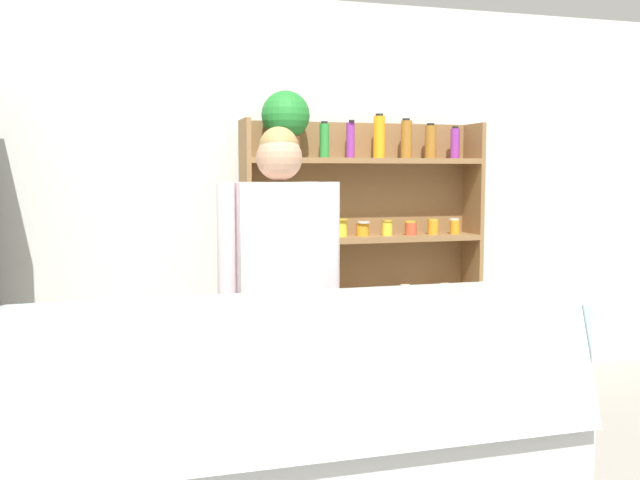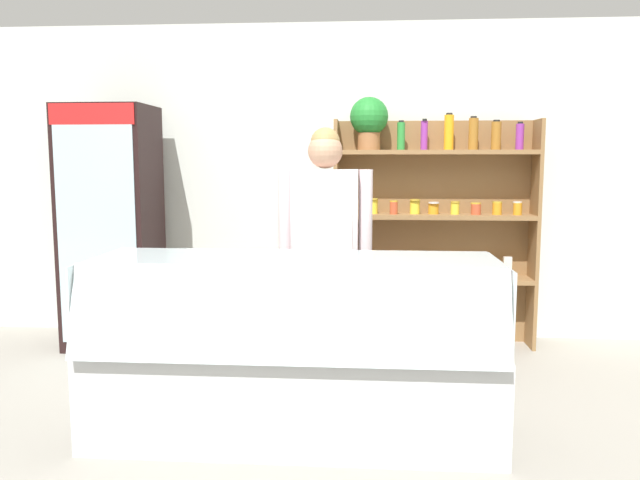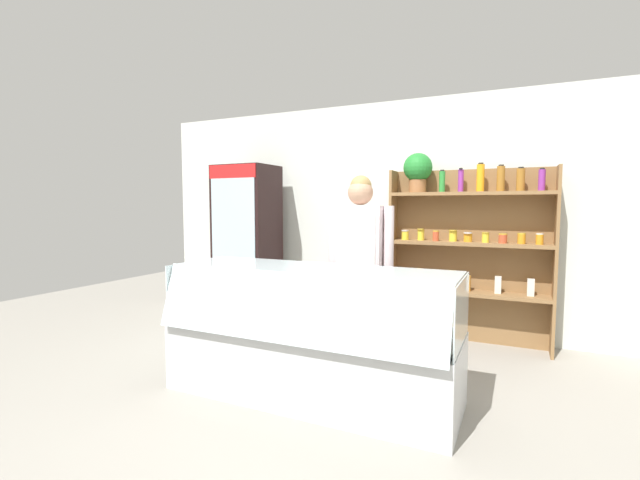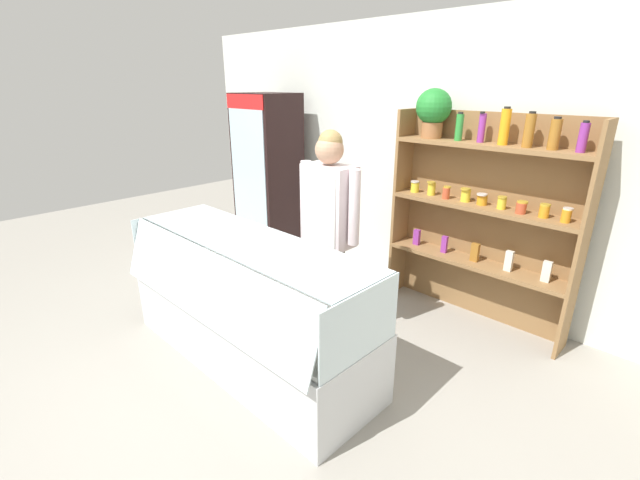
# 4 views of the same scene
# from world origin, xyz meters

# --- Properties ---
(back_wall) EXTENTS (6.80, 0.10, 2.70)m
(back_wall) POSITION_xyz_m (0.00, 2.11, 1.35)
(back_wall) COLOR silver
(back_wall) RESTS_ON ground
(shelving_unit) EXTENTS (1.65, 0.31, 2.05)m
(shelving_unit) POSITION_xyz_m (0.64, 1.83, 1.17)
(shelving_unit) COLOR olive
(shelving_unit) RESTS_ON ground
(deli_display_case) EXTENTS (2.24, 0.81, 1.01)m
(deli_display_case) POSITION_xyz_m (-0.22, -0.04, 0.31)
(deli_display_case) COLOR silver
(deli_display_case) RESTS_ON ground
(shop_clerk) EXTENTS (0.63, 0.25, 1.75)m
(shop_clerk) POSITION_xyz_m (-0.10, 0.74, 1.05)
(shop_clerk) COLOR #4C4233
(shop_clerk) RESTS_ON ground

